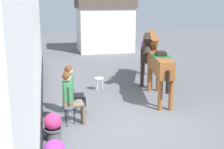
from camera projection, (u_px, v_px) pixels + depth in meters
ground_plane at (112, 91)px, 10.81m from camera, size 40.00×40.00×0.00m
pub_facade_wall at (33, 59)px, 8.50m from camera, size 0.34×14.00×3.40m
distant_cottage at (105, 21)px, 18.85m from camera, size 3.40×2.60×3.50m
seated_visitor_near at (71, 95)px, 7.77m from camera, size 0.61×0.49×1.39m
seated_visitor_far at (72, 87)px, 8.48m from camera, size 0.61×0.49×1.39m
saddled_horse_near at (159, 63)px, 9.77m from camera, size 0.80×2.98×2.06m
saddled_horse_far at (147, 52)px, 11.85m from camera, size 1.26×2.87×2.06m
flower_planter_far at (53, 126)px, 7.02m from camera, size 0.43×0.43×0.64m
spare_stool_white at (99, 79)px, 10.81m from camera, size 0.32×0.32×0.46m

